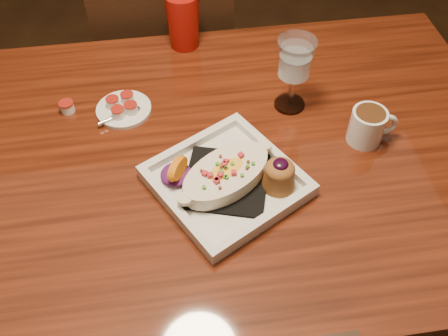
{
  "coord_description": "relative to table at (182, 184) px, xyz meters",
  "views": [
    {
      "loc": [
        -0.01,
        -0.72,
        1.55
      ],
      "look_at": [
        0.09,
        -0.06,
        0.77
      ],
      "focal_mm": 40.0,
      "sensor_mm": 36.0,
      "label": 1
    }
  ],
  "objects": [
    {
      "name": "plate",
      "position": [
        0.1,
        -0.1,
        0.12
      ],
      "size": [
        0.36,
        0.36,
        0.08
      ],
      "rotation": [
        0.0,
        0.0,
        0.5
      ],
      "color": "silver",
      "rests_on": "table"
    },
    {
      "name": "saucer",
      "position": [
        -0.12,
        0.16,
        0.11
      ],
      "size": [
        0.13,
        0.13,
        0.09
      ],
      "color": "silver",
      "rests_on": "table"
    },
    {
      "name": "coffee_mug",
      "position": [
        0.41,
        -0.01,
        0.14
      ],
      "size": [
        0.11,
        0.08,
        0.08
      ],
      "rotation": [
        0.0,
        0.0,
        -0.03
      ],
      "color": "silver",
      "rests_on": "table"
    },
    {
      "name": "creamer_loose",
      "position": [
        -0.25,
        0.18,
        0.11
      ],
      "size": [
        0.03,
        0.03,
        0.03
      ],
      "color": "white",
      "rests_on": "table"
    },
    {
      "name": "floor",
      "position": [
        0.0,
        0.0,
        -0.65
      ],
      "size": [
        7.0,
        7.0,
        0.0
      ],
      "primitive_type": "plane",
      "color": "#322110",
      "rests_on": "ground"
    },
    {
      "name": "chair_far",
      "position": [
        -0.0,
        0.63,
        -0.15
      ],
      "size": [
        0.42,
        0.42,
        0.93
      ],
      "rotation": [
        0.0,
        0.0,
        3.14
      ],
      "color": "black",
      "rests_on": "floor"
    },
    {
      "name": "goblet",
      "position": [
        0.27,
        0.12,
        0.22
      ],
      "size": [
        0.09,
        0.09,
        0.18
      ],
      "color": "silver",
      "rests_on": "table"
    },
    {
      "name": "red_tumbler",
      "position": [
        0.05,
        0.4,
        0.17
      ],
      "size": [
        0.09,
        0.09,
        0.15
      ],
      "primitive_type": "cone",
      "color": "#A5120B",
      "rests_on": "table"
    },
    {
      "name": "table",
      "position": [
        0.0,
        0.0,
        0.0
      ],
      "size": [
        1.5,
        0.9,
        0.75
      ],
      "color": "maroon",
      "rests_on": "floor"
    }
  ]
}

